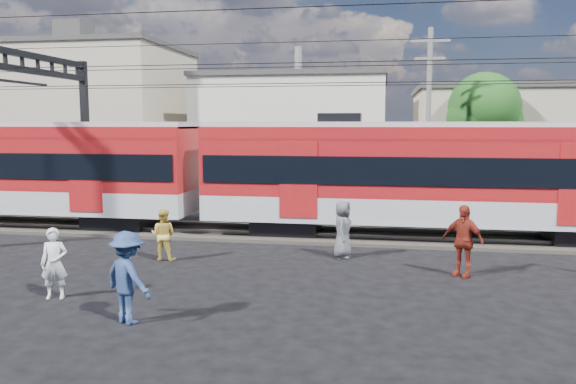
{
  "coord_description": "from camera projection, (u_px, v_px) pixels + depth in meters",
  "views": [
    {
      "loc": [
        3.96,
        -12.25,
        4.13
      ],
      "look_at": [
        1.03,
        5.0,
        1.97
      ],
      "focal_mm": 35.0,
      "sensor_mm": 36.0,
      "label": 1
    }
  ],
  "objects": [
    {
      "name": "ground",
      "position": [
        209.0,
        300.0,
        13.15
      ],
      "size": [
        120.0,
        120.0,
        0.0
      ],
      "primitive_type": "plane",
      "color": "black",
      "rests_on": "ground"
    },
    {
      "name": "track_bed",
      "position": [
        274.0,
        233.0,
        20.97
      ],
      "size": [
        70.0,
        3.4,
        0.12
      ],
      "primitive_type": "cube",
      "color": "#2D2823",
      "rests_on": "ground"
    },
    {
      "name": "rail_near",
      "position": [
        270.0,
        233.0,
        20.22
      ],
      "size": [
        70.0,
        0.12,
        0.12
      ],
      "primitive_type": "cube",
      "color": "#59544C",
      "rests_on": "track_bed"
    },
    {
      "name": "rail_far",
      "position": [
        278.0,
        226.0,
        21.69
      ],
      "size": [
        70.0,
        0.12,
        0.12
      ],
      "primitive_type": "cube",
      "color": "#59544C",
      "rests_on": "track_bed"
    },
    {
      "name": "commuter_train",
      "position": [
        436.0,
        173.0,
        19.71
      ],
      "size": [
        50.3,
        3.08,
        4.17
      ],
      "color": "black",
      "rests_on": "ground"
    },
    {
      "name": "catenary",
      "position": [
        56.0,
        97.0,
        21.79
      ],
      "size": [
        70.0,
        9.3,
        7.52
      ],
      "color": "black",
      "rests_on": "ground"
    },
    {
      "name": "building_west",
      "position": [
        78.0,
        115.0,
        38.89
      ],
      "size": [
        14.28,
        10.2,
        9.3
      ],
      "color": "tan",
      "rests_on": "ground"
    },
    {
      "name": "building_midwest",
      "position": [
        298.0,
        130.0,
        39.45
      ],
      "size": [
        12.24,
        12.24,
        7.3
      ],
      "color": "beige",
      "rests_on": "ground"
    },
    {
      "name": "building_mideast",
      "position": [
        552.0,
        139.0,
        33.92
      ],
      "size": [
        16.32,
        10.2,
        6.3
      ],
      "color": "tan",
      "rests_on": "ground"
    },
    {
      "name": "utility_pole_mid",
      "position": [
        428.0,
        114.0,
        26.27
      ],
      "size": [
        1.8,
        0.24,
        8.5
      ],
      "color": "slate",
      "rests_on": "ground"
    },
    {
      "name": "tree_near",
      "position": [
        487.0,
        113.0,
        28.75
      ],
      "size": [
        3.82,
        3.64,
        6.72
      ],
      "color": "#382619",
      "rests_on": "ground"
    },
    {
      "name": "pedestrian_a",
      "position": [
        54.0,
        263.0,
        13.21
      ],
      "size": [
        0.7,
        0.56,
        1.69
      ],
      "primitive_type": "imported",
      "rotation": [
        0.0,
        0.0,
        0.28
      ],
      "color": "silver",
      "rests_on": "ground"
    },
    {
      "name": "pedestrian_b",
      "position": [
        163.0,
        235.0,
        16.92
      ],
      "size": [
        0.76,
        0.6,
        1.57
      ],
      "primitive_type": "imported",
      "rotation": [
        0.0,
        0.0,
        3.14
      ],
      "color": "gold",
      "rests_on": "ground"
    },
    {
      "name": "pedestrian_c",
      "position": [
        128.0,
        277.0,
        11.56
      ],
      "size": [
        1.44,
        1.22,
        1.93
      ],
      "primitive_type": "imported",
      "rotation": [
        0.0,
        0.0,
        2.65
      ],
      "color": "navy",
      "rests_on": "ground"
    },
    {
      "name": "pedestrian_d",
      "position": [
        463.0,
        241.0,
        15.11
      ],
      "size": [
        1.23,
        1.01,
        1.96
      ],
      "primitive_type": "imported",
      "rotation": [
        0.0,
        0.0,
        -0.55
      ],
      "color": "maroon",
      "rests_on": "ground"
    },
    {
      "name": "pedestrian_e",
      "position": [
        343.0,
        229.0,
        17.23
      ],
      "size": [
        0.64,
        0.92,
        1.77
      ],
      "primitive_type": "imported",
      "rotation": [
        0.0,
        0.0,
        1.47
      ],
      "color": "#4C4D51",
      "rests_on": "ground"
    }
  ]
}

